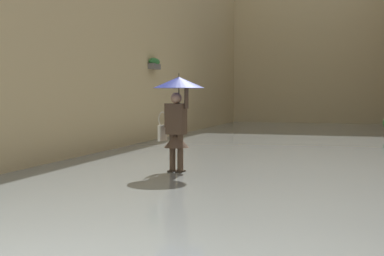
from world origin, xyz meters
name	(u,v)px	position (x,y,z in m)	size (l,w,h in m)	color
ground_plane	(272,147)	(0.00, -12.95, 0.00)	(64.73, 64.73, 0.00)	#605B56
flood_water	(272,145)	(0.00, -12.95, 0.04)	(8.99, 31.89, 0.07)	slate
building_facade_far	(310,36)	(0.00, -26.79, 4.85)	(11.79, 1.80, 9.71)	tan
person_wading	(178,104)	(0.93, -6.55, 1.43)	(1.02, 1.02, 2.03)	#2D2319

